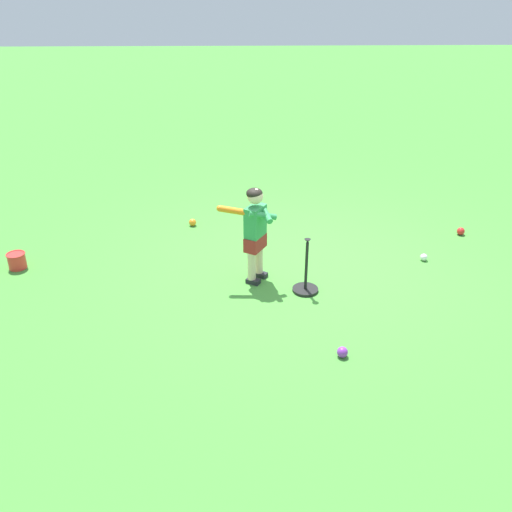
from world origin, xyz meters
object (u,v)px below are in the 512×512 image
Objects in this scene: toy_bucket at (17,260)px; play_ball_far_left at (193,222)px; batting_tee at (306,282)px; play_ball_far_right at (342,352)px; play_ball_center_lawn at (461,231)px; child_batter at (255,227)px; play_ball_by_bucket at (424,257)px.

play_ball_far_left is at bearing -149.68° from toy_bucket.
play_ball_far_right is at bearing 100.46° from batting_tee.
play_ball_far_left is (3.51, -0.37, -0.00)m from play_ball_center_lawn.
toy_bucket is (2.74, -0.34, -0.55)m from child_batter.
toy_bucket is (4.77, 0.06, 0.06)m from play_ball_by_bucket.
toy_bucket is at bearing -26.60° from play_ball_far_right.
play_ball_far_left is at bearing -6.07° from play_ball_center_lawn.
child_batter is at bearing 11.30° from play_ball_by_bucket.
play_ball_by_bucket is at bearing 159.22° from play_ball_far_left.
play_ball_far_right is (-0.75, 1.41, -0.60)m from child_batter.
play_ball_by_bucket is at bearing -179.25° from toy_bucket.
toy_bucket is at bearing 30.32° from play_ball_far_left.
play_ball_center_lawn is 1.02× the size of play_ball_far_left.
play_ball_center_lawn is 3.19m from play_ball_far_right.
play_ball_far_left is 0.45× the size of toy_bucket.
batting_tee is 2.87× the size of toy_bucket.
play_ball_far_right is at bearing 118.07° from child_batter.
child_batter is 1.74× the size of batting_tee.
batting_tee reaches higher than toy_bucket.
play_ball_center_lawn is 1.17× the size of play_ball_by_bucket.
play_ball_far_right is (1.96, 2.51, 0.00)m from play_ball_center_lawn.
play_ball_by_bucket is 0.39× the size of toy_bucket.
toy_bucket is (3.50, -1.75, 0.05)m from play_ball_far_right.
play_ball_far_left is (2.83, -1.07, 0.01)m from play_ball_by_bucket.
play_ball_center_lawn is (-2.71, -1.10, -0.60)m from child_batter.
play_ball_far_left is at bearing -61.41° from child_batter.
child_batter is 5.00× the size of toy_bucket.
toy_bucket is (1.94, 1.13, 0.05)m from play_ball_far_left.
play_ball_far_right is at bearing 153.40° from toy_bucket.
play_ball_far_right is at bearing 55.02° from play_ball_by_bucket.
child_batter reaches higher than play_ball_far_left.
child_batter is 1.71m from play_ball_far_right.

